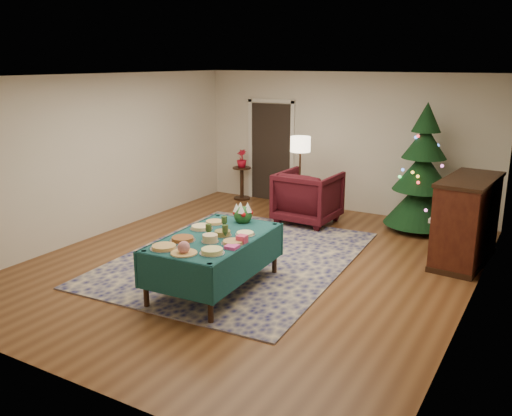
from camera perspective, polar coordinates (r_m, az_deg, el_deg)
The scene contains 26 objects.
room_shell at distance 7.68m, azimuth -0.32°, elevation 3.61°, with size 7.00×7.00×7.00m.
doorway at distance 11.49m, azimuth 1.59°, elevation 6.22°, with size 1.08×0.04×2.16m.
rug at distance 8.25m, azimuth -1.99°, elevation -5.25°, with size 3.20×4.20×0.02m, color #151851.
buffet_table at distance 6.99m, azimuth -4.40°, elevation -4.13°, with size 1.19×1.93×0.73m.
platter_0 at distance 6.57m, azimuth -9.66°, elevation -4.09°, with size 0.33×0.33×0.05m.
platter_1 at distance 6.34m, azimuth -7.61°, elevation -4.30°, with size 0.32×0.32×0.16m.
platter_2 at distance 6.34m, azimuth -4.65°, elevation -4.56°, with size 0.30×0.30×0.06m.
platter_3 at distance 6.81m, azimuth -7.73°, elevation -3.26°, with size 0.32×0.32×0.05m.
platter_4 at distance 6.72m, azimuth -4.86°, elevation -3.23°, with size 0.22×0.22×0.10m.
platter_5 at distance 6.66m, azimuth -2.43°, elevation -3.63°, with size 0.29×0.29×0.04m.
platter_6 at distance 7.25m, azimuth -5.77°, elevation -2.05°, with size 0.31×0.31×0.05m.
platter_7 at distance 6.95m, azimuth -3.54°, elevation -2.68°, with size 0.24×0.24×0.07m.
platter_8 at distance 6.97m, azimuth -1.15°, elevation -2.72°, with size 0.26×0.26×0.04m.
platter_9 at distance 7.48m, azimuth -4.39°, elevation -1.52°, with size 0.27×0.27×0.04m.
goblet_0 at distance 7.23m, azimuth -3.35°, elevation -1.49°, with size 0.08×0.08×0.17m.
goblet_1 at distance 6.85m, azimuth -3.26°, elevation -2.44°, with size 0.08×0.08×0.17m.
goblet_2 at distance 6.90m, azimuth -5.01°, elevation -2.34°, with size 0.08×0.08×0.17m.
napkin_stack at distance 6.50m, azimuth -2.55°, elevation -4.11°, with size 0.15×0.15×0.04m, color #EB41A0.
gift_box at distance 6.67m, azimuth -1.48°, elevation -3.30°, with size 0.12×0.12×0.10m, color #DC3D67.
centerpiece at distance 7.50m, azimuth -1.39°, elevation -0.56°, with size 0.26×0.26×0.30m.
armchair at distance 9.96m, azimuth 5.50°, elevation 1.42°, with size 1.03×0.96×1.06m, color #3E0D15.
floor_lamp at distance 10.14m, azimuth 4.69°, elevation 6.19°, with size 0.37×0.37×1.55m.
side_table at distance 11.66m, azimuth -1.50°, elevation 2.58°, with size 0.39×0.39×0.70m.
potted_plant at distance 11.57m, azimuth -1.52°, elevation 4.82°, with size 0.21×0.38×0.21m, color #B50C21.
christmas_tree at distance 9.81m, azimuth 17.11°, elevation 3.44°, with size 1.26×1.26×2.24m.
piano at distance 8.50m, azimuth 21.25°, elevation -1.32°, with size 0.81×1.53×1.28m.
Camera 1 is at (3.81, -6.49, 2.90)m, focal length 38.00 mm.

